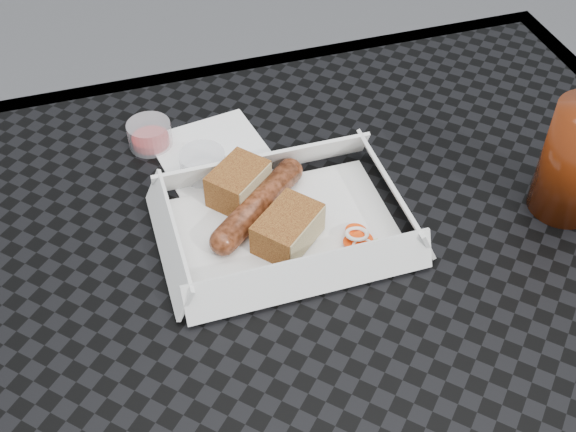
% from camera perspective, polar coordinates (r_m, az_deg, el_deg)
% --- Properties ---
extents(patio_table, '(0.80, 0.80, 0.74)m').
position_cam_1_polar(patio_table, '(0.76, 6.49, -8.30)').
color(patio_table, black).
rests_on(patio_table, ground).
extents(food_tray, '(0.22, 0.15, 0.00)m').
position_cam_1_polar(food_tray, '(0.74, -0.23, -1.01)').
color(food_tray, white).
rests_on(food_tray, patio_table).
extents(bratwurst, '(0.12, 0.11, 0.03)m').
position_cam_1_polar(bratwurst, '(0.74, -2.36, 0.90)').
color(bratwurst, brown).
rests_on(bratwurst, food_tray).
extents(bread_near, '(0.07, 0.07, 0.04)m').
position_cam_1_polar(bread_near, '(0.76, -3.95, 2.58)').
color(bread_near, brown).
rests_on(bread_near, food_tray).
extents(bread_far, '(0.08, 0.08, 0.03)m').
position_cam_1_polar(bread_far, '(0.71, -0.03, -1.00)').
color(bread_far, brown).
rests_on(bread_far, food_tray).
extents(veg_garnish, '(0.03, 0.03, 0.00)m').
position_cam_1_polar(veg_garnish, '(0.72, 6.25, -2.10)').
color(veg_garnish, '#F03E0A').
rests_on(veg_garnish, food_tray).
extents(napkin, '(0.14, 0.14, 0.00)m').
position_cam_1_polar(napkin, '(0.83, -5.98, 5.04)').
color(napkin, white).
rests_on(napkin, patio_table).
extents(condiment_cup_sauce, '(0.05, 0.05, 0.03)m').
position_cam_1_polar(condiment_cup_sauce, '(0.84, -10.87, 6.33)').
color(condiment_cup_sauce, '#980C0B').
rests_on(condiment_cup_sauce, patio_table).
extents(condiment_cup_empty, '(0.05, 0.05, 0.03)m').
position_cam_1_polar(condiment_cup_empty, '(0.79, -6.76, 4.06)').
color(condiment_cup_empty, silver).
rests_on(condiment_cup_empty, patio_table).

